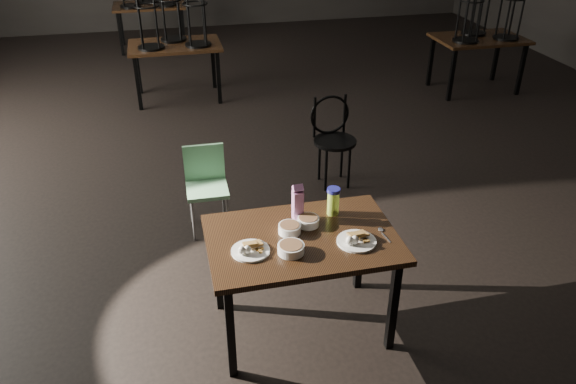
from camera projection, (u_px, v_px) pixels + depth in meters
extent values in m
plane|color=black|center=(297.00, 152.00, 6.29)|extent=(12.00, 12.00, 0.00)
cube|color=black|center=(302.00, 239.00, 3.54)|extent=(1.20, 0.80, 0.04)
cube|color=black|center=(230.00, 332.00, 3.36)|extent=(0.05, 0.05, 0.71)
cube|color=black|center=(393.00, 306.00, 3.56)|extent=(0.05, 0.05, 0.71)
cube|color=black|center=(218.00, 268.00, 3.90)|extent=(0.05, 0.05, 0.71)
cube|color=black|center=(360.00, 248.00, 4.10)|extent=(0.05, 0.05, 0.71)
cylinder|color=white|center=(250.00, 251.00, 3.39)|extent=(0.23, 0.23, 0.01)
cube|color=olive|center=(250.00, 240.00, 3.40)|extent=(0.08, 0.08, 0.04)
cube|color=olive|center=(254.00, 240.00, 3.40)|extent=(0.10, 0.10, 0.03)
ellipsoid|color=white|center=(242.00, 250.00, 3.33)|extent=(0.05, 0.05, 0.06)
ellipsoid|color=white|center=(247.00, 250.00, 3.34)|extent=(0.05, 0.05, 0.06)
cylinder|color=white|center=(356.00, 241.00, 3.47)|extent=(0.25, 0.25, 0.01)
cube|color=olive|center=(356.00, 231.00, 3.48)|extent=(0.09, 0.09, 0.04)
cube|color=olive|center=(360.00, 230.00, 3.49)|extent=(0.10, 0.10, 0.03)
ellipsoid|color=white|center=(349.00, 241.00, 3.41)|extent=(0.05, 0.05, 0.06)
ellipsoid|color=white|center=(355.00, 240.00, 3.42)|extent=(0.05, 0.05, 0.06)
cylinder|color=white|center=(290.00, 229.00, 3.56)|extent=(0.14, 0.14, 0.06)
cylinder|color=brown|center=(290.00, 226.00, 3.55)|extent=(0.12, 0.12, 0.01)
cylinder|color=white|center=(308.00, 221.00, 3.63)|extent=(0.14, 0.14, 0.06)
cylinder|color=brown|center=(308.00, 219.00, 3.62)|extent=(0.12, 0.12, 0.01)
cylinder|color=white|center=(291.00, 249.00, 3.37)|extent=(0.16, 0.16, 0.06)
cylinder|color=brown|center=(291.00, 246.00, 3.36)|extent=(0.14, 0.14, 0.01)
cube|color=#8C197C|center=(298.00, 205.00, 3.65)|extent=(0.07, 0.07, 0.21)
cube|color=#8C197C|center=(298.00, 189.00, 3.59)|extent=(0.07, 0.07, 0.07)
cylinder|color=#ADD73F|center=(333.00, 203.00, 3.72)|extent=(0.09, 0.09, 0.17)
cylinder|color=navy|center=(334.00, 190.00, 3.67)|extent=(0.10, 0.10, 0.03)
ellipsoid|color=silver|center=(381.00, 229.00, 3.59)|extent=(0.04, 0.05, 0.01)
cube|color=silver|center=(386.00, 237.00, 3.52)|extent=(0.02, 0.12, 0.00)
cylinder|color=black|center=(335.00, 141.00, 5.43)|extent=(0.41, 0.41, 0.03)
torus|color=black|center=(330.00, 115.00, 5.47)|extent=(0.40, 0.05, 0.40)
cylinder|color=black|center=(342.00, 156.00, 5.67)|extent=(0.03, 0.03, 0.47)
cylinder|color=black|center=(319.00, 159.00, 5.62)|extent=(0.03, 0.03, 0.47)
cylinder|color=black|center=(326.00, 169.00, 5.42)|extent=(0.03, 0.03, 0.47)
cylinder|color=black|center=(349.00, 167.00, 5.47)|extent=(0.03, 0.03, 0.47)
cube|color=#79BC89|center=(207.00, 189.00, 4.75)|extent=(0.35, 0.35, 0.04)
cube|color=#79BC89|center=(204.00, 162.00, 4.79)|extent=(0.35, 0.03, 0.33)
cylinder|color=slate|center=(193.00, 220.00, 4.70)|extent=(0.02, 0.02, 0.40)
cylinder|color=slate|center=(228.00, 216.00, 4.76)|extent=(0.02, 0.02, 0.40)
cylinder|color=slate|center=(191.00, 203.00, 4.95)|extent=(0.02, 0.02, 0.40)
cylinder|color=slate|center=(223.00, 199.00, 5.00)|extent=(0.02, 0.02, 0.40)
cube|color=black|center=(175.00, 45.00, 7.39)|extent=(1.20, 0.80, 0.04)
cube|color=black|center=(138.00, 84.00, 7.21)|extent=(0.05, 0.05, 0.71)
cube|color=black|center=(219.00, 78.00, 7.41)|extent=(0.05, 0.05, 0.71)
cube|color=black|center=(138.00, 69.00, 7.75)|extent=(0.05, 0.05, 0.71)
cube|color=black|center=(213.00, 63.00, 7.95)|extent=(0.05, 0.05, 0.71)
cylinder|color=black|center=(151.00, 47.00, 7.19)|extent=(0.34, 0.34, 0.03)
torus|color=black|center=(146.00, 7.00, 6.94)|extent=(0.32, 0.32, 0.02)
cylinder|color=black|center=(156.00, 16.00, 7.11)|extent=(0.03, 0.03, 0.70)
cylinder|color=black|center=(140.00, 17.00, 7.07)|extent=(0.03, 0.03, 0.70)
cylinder|color=black|center=(140.00, 21.00, 6.90)|extent=(0.03, 0.03, 0.70)
cylinder|color=black|center=(156.00, 20.00, 6.94)|extent=(0.03, 0.03, 0.70)
cylinder|color=black|center=(198.00, 44.00, 7.31)|extent=(0.34, 0.34, 0.03)
torus|color=black|center=(195.00, 5.00, 7.06)|extent=(0.32, 0.32, 0.02)
cylinder|color=black|center=(203.00, 14.00, 7.23)|extent=(0.03, 0.03, 0.70)
cylinder|color=black|center=(188.00, 14.00, 7.19)|extent=(0.03, 0.03, 0.70)
cylinder|color=black|center=(189.00, 18.00, 7.02)|extent=(0.03, 0.03, 0.70)
cylinder|color=black|center=(205.00, 17.00, 7.06)|extent=(0.03, 0.03, 0.70)
cylinder|color=black|center=(174.00, 39.00, 7.53)|extent=(0.34, 0.34, 0.03)
torus|color=black|center=(170.00, 1.00, 7.28)|extent=(0.32, 0.32, 0.02)
cylinder|color=black|center=(178.00, 9.00, 7.45)|extent=(0.03, 0.03, 0.70)
cylinder|color=black|center=(163.00, 10.00, 7.41)|extent=(0.03, 0.03, 0.70)
cylinder|color=black|center=(163.00, 13.00, 7.24)|extent=(0.03, 0.03, 0.70)
cylinder|color=black|center=(179.00, 13.00, 7.28)|extent=(0.03, 0.03, 0.70)
cube|color=black|center=(480.00, 39.00, 7.68)|extent=(1.20, 0.80, 0.04)
cube|color=black|center=(452.00, 75.00, 7.50)|extent=(0.05, 0.05, 0.71)
cube|color=black|center=(521.00, 70.00, 7.70)|extent=(0.05, 0.05, 0.71)
cube|color=black|center=(431.00, 61.00, 8.04)|extent=(0.05, 0.05, 0.71)
cube|color=black|center=(496.00, 57.00, 8.24)|extent=(0.05, 0.05, 0.71)
cylinder|color=black|center=(465.00, 40.00, 7.48)|extent=(0.34, 0.34, 0.03)
torus|color=black|center=(472.00, 2.00, 7.23)|extent=(0.32, 0.32, 0.02)
cylinder|color=black|center=(473.00, 10.00, 7.40)|extent=(0.03, 0.03, 0.70)
cylinder|color=black|center=(459.00, 11.00, 7.36)|extent=(0.03, 0.03, 0.70)
cylinder|color=black|center=(467.00, 14.00, 7.19)|extent=(0.03, 0.03, 0.70)
cylinder|color=black|center=(481.00, 14.00, 7.23)|extent=(0.03, 0.03, 0.70)
cylinder|color=black|center=(506.00, 38.00, 7.60)|extent=(0.34, 0.34, 0.03)
cylinder|color=black|center=(514.00, 8.00, 7.52)|extent=(0.03, 0.03, 0.70)
cylinder|color=black|center=(500.00, 9.00, 7.48)|extent=(0.03, 0.03, 0.70)
cylinder|color=black|center=(509.00, 12.00, 7.31)|extent=(0.03, 0.03, 0.70)
cylinder|color=black|center=(522.00, 11.00, 7.35)|extent=(0.03, 0.03, 0.70)
cylinder|color=black|center=(473.00, 33.00, 7.82)|extent=(0.34, 0.34, 0.03)
cylinder|color=black|center=(481.00, 4.00, 7.74)|extent=(0.03, 0.03, 0.70)
cylinder|color=black|center=(468.00, 5.00, 7.70)|extent=(0.03, 0.03, 0.70)
cylinder|color=black|center=(475.00, 8.00, 7.53)|extent=(0.03, 0.03, 0.70)
cylinder|color=black|center=(488.00, 7.00, 7.57)|extent=(0.03, 0.03, 0.70)
cube|color=black|center=(149.00, 5.00, 9.53)|extent=(1.20, 0.80, 0.04)
cube|color=black|center=(120.00, 34.00, 9.35)|extent=(0.05, 0.05, 0.71)
cube|color=black|center=(183.00, 31.00, 9.55)|extent=(0.05, 0.05, 0.71)
cube|color=black|center=(121.00, 25.00, 9.89)|extent=(0.05, 0.05, 0.71)
cube|color=black|center=(181.00, 22.00, 10.09)|extent=(0.05, 0.05, 0.71)
cylinder|color=black|center=(131.00, 6.00, 9.33)|extent=(0.34, 0.34, 0.03)
cylinder|color=black|center=(167.00, 4.00, 9.45)|extent=(0.34, 0.34, 0.03)
cylinder|color=black|center=(149.00, 1.00, 9.67)|extent=(0.34, 0.34, 0.03)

